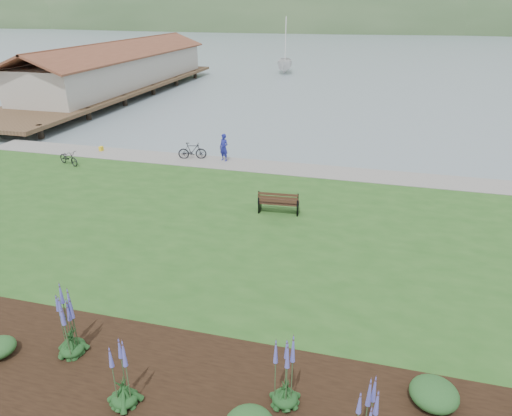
{
  "coord_description": "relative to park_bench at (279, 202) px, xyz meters",
  "views": [
    {
      "loc": [
        6.79,
        -17.21,
        8.98
      ],
      "look_at": [
        2.44,
        -0.72,
        1.3
      ],
      "focal_mm": 32.0,
      "sensor_mm": 36.0,
      "label": 1
    }
  ],
  "objects": [
    {
      "name": "pannier",
      "position": [
        -12.83,
        6.29,
        -0.39
      ],
      "size": [
        0.19,
        0.29,
        0.31
      ],
      "primitive_type": "cube",
      "rotation": [
        0.0,
        0.0,
        0.03
      ],
      "color": "yellow",
      "rests_on": "lawn"
    },
    {
      "name": "sailboat",
      "position": [
        -9.17,
        46.76,
        -0.95
      ],
      "size": [
        9.91,
        10.05,
        23.41
      ],
      "primitive_type": "imported",
      "rotation": [
        0.0,
        0.0,
        0.12
      ],
      "color": "silver",
      "rests_on": "ground"
    },
    {
      "name": "shoreline_path",
      "position": [
        -3.05,
        5.99,
        -0.53
      ],
      "size": [
        34.0,
        2.2,
        0.03
      ],
      "primitive_type": "cube",
      "color": "gray",
      "rests_on": "lawn"
    },
    {
      "name": "echium_1",
      "position": [
        2.39,
        -10.37,
        0.41
      ],
      "size": [
        0.62,
        0.62,
        2.25
      ],
      "color": "#163C1A",
      "rests_on": "garden_bed"
    },
    {
      "name": "garden_bed",
      "position": [
        -0.05,
        -10.71,
        -0.53
      ],
      "size": [
        24.0,
        4.4,
        0.04
      ],
      "primitive_type": "cube",
      "color": "black",
      "rests_on": "lawn"
    },
    {
      "name": "echium_4",
      "position": [
        -3.4,
        -10.19,
        0.33
      ],
      "size": [
        0.62,
        0.62,
        1.97
      ],
      "color": "#163C1A",
      "rests_on": "garden_bed"
    },
    {
      "name": "far_hillside",
      "position": [
        16.95,
        169.09,
        -0.95
      ],
      "size": [
        580.0,
        80.0,
        38.0
      ],
      "primitive_type": null,
      "color": "#35552F",
      "rests_on": "ground"
    },
    {
      "name": "bicycle_b",
      "position": [
        -6.64,
        6.29,
        -0.04
      ],
      "size": [
        0.92,
        1.76,
        1.02
      ],
      "primitive_type": "imported",
      "rotation": [
        0.0,
        0.0,
        1.84
      ],
      "color": "black",
      "rests_on": "lawn"
    },
    {
      "name": "bicycle_a",
      "position": [
        -13.16,
        3.48,
        -0.12
      ],
      "size": [
        1.12,
        1.73,
        0.86
      ],
      "primitive_type": "imported",
      "rotation": [
        0.0,
        0.0,
        1.2
      ],
      "color": "black",
      "rests_on": "lawn"
    },
    {
      "name": "lawn",
      "position": [
        -3.05,
        -2.91,
        -0.75
      ],
      "size": [
        34.0,
        20.0,
        0.4
      ],
      "primitive_type": "cube",
      "color": "#25541D",
      "rests_on": "ground"
    },
    {
      "name": "person",
      "position": [
        -4.67,
        6.41,
        0.42
      ],
      "size": [
        0.84,
        0.73,
        1.93
      ],
      "primitive_type": "imported",
      "rotation": [
        0.0,
        0.0,
        -0.42
      ],
      "color": "navy",
      "rests_on": "lawn"
    },
    {
      "name": "echium_0",
      "position": [
        -1.21,
        -11.32,
        0.26
      ],
      "size": [
        0.62,
        0.62,
        2.04
      ],
      "color": "#163C1A",
      "rests_on": "garden_bed"
    },
    {
      "name": "park_bench",
      "position": [
        0.0,
        0.0,
        0.0
      ],
      "size": [
        1.83,
        0.86,
        1.1
      ],
      "rotation": [
        0.0,
        0.0,
        0.08
      ],
      "color": "#311D13",
      "rests_on": "lawn"
    },
    {
      "name": "ground",
      "position": [
        -3.05,
        -0.91,
        -0.95
      ],
      "size": [
        600.0,
        600.0,
        0.0
      ],
      "primitive_type": "plane",
      "color": "slate",
      "rests_on": "ground"
    },
    {
      "name": "echium_5",
      "position": [
        -3.44,
        -10.07,
        0.47
      ],
      "size": [
        0.62,
        0.62,
        2.26
      ],
      "color": "#163C1A",
      "rests_on": "garden_bed"
    },
    {
      "name": "pier_pavilion",
      "position": [
        -23.05,
        26.62,
        1.69
      ],
      "size": [
        8.0,
        36.0,
        5.4
      ],
      "color": "#4C3826",
      "rests_on": "ground"
    },
    {
      "name": "shrub_2",
      "position": [
        5.73,
        -9.47,
        -0.23
      ],
      "size": [
        1.12,
        1.12,
        0.56
      ],
      "primitive_type": "ellipsoid",
      "color": "#1E4C21",
      "rests_on": "garden_bed"
    }
  ]
}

